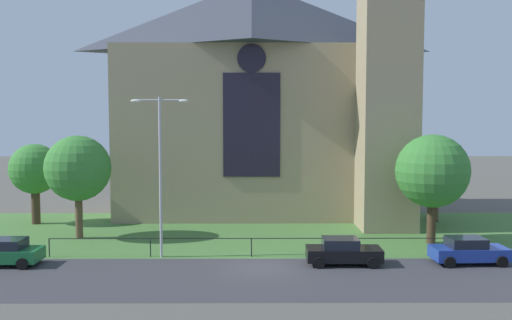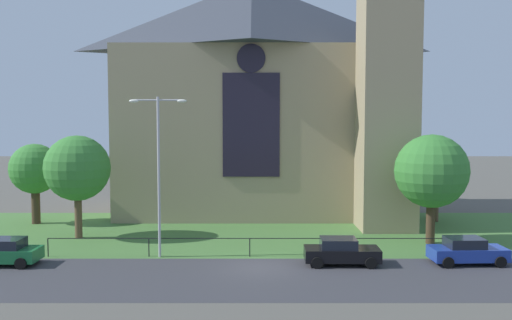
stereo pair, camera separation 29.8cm
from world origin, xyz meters
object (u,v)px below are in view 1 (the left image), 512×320
at_px(tree_right_near, 433,171).
at_px(parked_car_blue, 468,251).
at_px(tree_left_far, 35,170).
at_px(parked_car_green, 3,252).
at_px(parked_car_black, 343,251).
at_px(church_building, 261,94).
at_px(tree_right_far, 437,167).
at_px(streetlamp_near, 160,158).
at_px(tree_left_near, 78,169).

height_order(tree_right_near, parked_car_blue, tree_right_near).
xyz_separation_m(tree_left_far, parked_car_green, (2.94, -12.51, -3.51)).
relative_size(tree_left_far, parked_car_black, 1.48).
bearing_deg(church_building, tree_right_near, -48.09).
distance_m(church_building, tree_right_far, 15.79).
xyz_separation_m(tree_right_far, tree_left_far, (-31.54, -0.88, -0.07)).
xyz_separation_m(tree_right_near, parked_car_blue, (0.46, -5.27, -4.02)).
xyz_separation_m(tree_left_far, streetlamp_near, (11.48, -10.69, 1.67)).
distance_m(church_building, tree_right_near, 17.48).
distance_m(tree_right_near, streetlamp_near, 17.63).
bearing_deg(tree_right_near, parked_car_black, -141.02).
bearing_deg(tree_right_near, parked_car_blue, -84.99).
height_order(tree_left_far, tree_left_near, tree_left_near).
relative_size(streetlamp_near, parked_car_green, 2.25).
relative_size(tree_right_near, parked_car_blue, 1.68).
bearing_deg(tree_left_far, tree_right_near, -13.74).
distance_m(tree_left_far, parked_car_black, 25.51).
bearing_deg(parked_car_green, tree_left_far, -76.03).
height_order(tree_left_near, streetlamp_near, streetlamp_near).
xyz_separation_m(church_building, tree_right_far, (13.93, -4.45, -5.95)).
height_order(tree_right_far, streetlamp_near, streetlamp_near).
bearing_deg(streetlamp_near, parked_car_blue, -5.16).
bearing_deg(parked_car_green, tree_left_near, -105.44).
bearing_deg(parked_car_black, tree_left_far, 151.54).
xyz_separation_m(church_building, parked_car_green, (-14.67, -17.84, -9.53)).
bearing_deg(tree_left_far, tree_left_near, -47.06).
relative_size(tree_left_far, tree_left_near, 0.88).
bearing_deg(streetlamp_near, parked_car_green, -167.95).
height_order(church_building, parked_car_black, church_building).
xyz_separation_m(tree_right_far, parked_car_blue, (-2.39, -13.16, -3.58)).
relative_size(tree_left_near, parked_car_black, 1.67).
relative_size(church_building, tree_right_far, 4.01).
distance_m(tree_left_far, tree_left_near, 7.37).
xyz_separation_m(church_building, tree_right_near, (11.08, -12.34, -5.51)).
bearing_deg(parked_car_black, church_building, 104.90).
xyz_separation_m(church_building, tree_left_near, (-12.60, -10.71, -5.46)).
relative_size(tree_right_near, streetlamp_near, 0.76).
bearing_deg(tree_right_far, tree_right_near, -109.85).
relative_size(streetlamp_near, parked_car_black, 2.24).
distance_m(tree_right_far, tree_right_near, 8.41).
distance_m(tree_right_far, parked_car_green, 31.78).
height_order(church_building, tree_left_far, church_building).
distance_m(tree_right_far, tree_left_near, 27.26).
xyz_separation_m(tree_left_near, parked_car_green, (-2.07, -7.13, -4.07)).
bearing_deg(church_building, tree_left_near, -139.63).
bearing_deg(parked_car_blue, parked_car_black, 178.61).
bearing_deg(tree_right_far, church_building, 162.29).
relative_size(parked_car_black, parked_car_blue, 0.99).
xyz_separation_m(parked_car_green, parked_car_black, (19.06, 0.08, 0.00)).
distance_m(streetlamp_near, parked_car_blue, 18.48).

